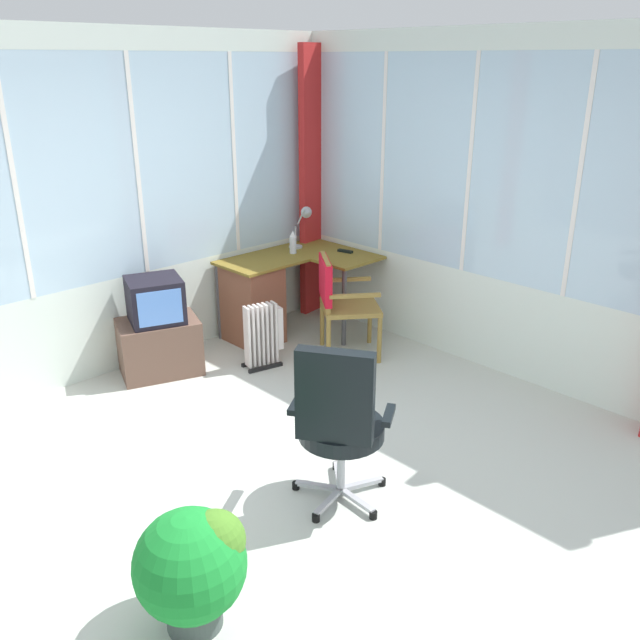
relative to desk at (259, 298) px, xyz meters
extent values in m
cube|color=beige|center=(-1.40, -1.95, -0.44)|extent=(5.80, 5.55, 0.06)
cube|color=silver|center=(-1.40, 0.35, -0.01)|extent=(4.80, 0.06, 0.79)
cube|color=silver|center=(-1.40, 0.35, 1.24)|extent=(4.70, 0.06, 1.72)
cube|color=silver|center=(-1.40, 0.35, 2.19)|extent=(4.80, 0.06, 0.18)
cube|color=white|center=(-1.88, 0.35, 1.24)|extent=(0.04, 0.07, 1.72)
cube|color=white|center=(-0.92, 0.35, 1.24)|extent=(0.04, 0.07, 1.72)
cube|color=white|center=(0.04, 0.35, 1.24)|extent=(0.04, 0.07, 1.72)
cube|color=silver|center=(1.03, -1.95, -0.01)|extent=(0.06, 4.55, 0.79)
cube|color=silver|center=(1.03, -1.95, 1.24)|extent=(0.06, 4.46, 1.72)
cube|color=silver|center=(1.03, -1.95, 2.19)|extent=(0.06, 4.55, 0.18)
cube|color=white|center=(1.03, -2.41, 1.24)|extent=(0.07, 0.04, 1.72)
cube|color=white|center=(1.03, -1.50, 1.24)|extent=(0.07, 0.04, 1.72)
cube|color=white|center=(1.03, -0.59, 1.24)|extent=(0.07, 0.04, 1.72)
cube|color=red|center=(0.90, 0.22, 0.89)|extent=(0.33, 0.12, 2.59)
cube|color=olive|center=(0.34, 0.02, 0.33)|extent=(1.28, 0.56, 0.02)
cube|color=olive|center=(0.70, -0.48, 0.33)|extent=(0.56, 0.43, 0.02)
cube|color=brown|center=(-0.07, 0.02, -0.05)|extent=(0.40, 0.52, 0.71)
cylinder|color=#4C4C51|center=(0.46, -0.65, -0.05)|extent=(0.04, 0.04, 0.72)
cylinder|color=#4C4C51|center=(-0.26, 0.26, -0.05)|extent=(0.04, 0.04, 0.72)
cylinder|color=#B2B7BC|center=(0.58, 0.12, 0.35)|extent=(0.13, 0.13, 0.02)
cylinder|color=#B2B7BC|center=(0.58, 0.12, 0.45)|extent=(0.02, 0.02, 0.19)
cylinder|color=#B2B7BC|center=(0.63, 0.09, 0.64)|extent=(0.02, 0.11, 0.17)
cone|color=#B2B7BC|center=(0.68, 0.05, 0.68)|extent=(0.14, 0.14, 0.12)
cube|color=black|center=(0.80, -0.33, 0.35)|extent=(0.07, 0.16, 0.02)
cylinder|color=silver|center=(0.43, -0.01, 0.42)|extent=(0.06, 0.06, 0.16)
cone|color=white|center=(0.43, -0.01, 0.53)|extent=(0.06, 0.06, 0.06)
cylinder|color=olive|center=(0.40, -1.13, -0.20)|extent=(0.04, 0.04, 0.42)
cylinder|color=olive|center=(0.67, -0.78, -0.20)|extent=(0.04, 0.04, 0.42)
cylinder|color=olive|center=(0.05, -0.86, -0.20)|extent=(0.04, 0.04, 0.42)
cylinder|color=olive|center=(0.32, -0.51, -0.20)|extent=(0.04, 0.04, 0.42)
cube|color=olive|center=(0.36, -0.82, 0.03)|extent=(0.67, 0.67, 0.04)
cube|color=olive|center=(0.18, -0.69, 0.27)|extent=(0.29, 0.37, 0.43)
cube|color=red|center=(0.18, -0.69, 0.29)|extent=(0.32, 0.40, 0.36)
cube|color=olive|center=(0.23, -1.00, 0.21)|extent=(0.37, 0.29, 0.03)
cube|color=olive|center=(0.49, -0.65, 0.21)|extent=(0.37, 0.29, 0.03)
cube|color=#B7B7BF|center=(-1.26, -2.09, -0.36)|extent=(0.18, 0.26, 0.02)
cylinder|color=black|center=(-1.34, -1.98, -0.39)|extent=(0.05, 0.05, 0.05)
cube|color=#B7B7BF|center=(-1.32, -2.25, -0.36)|extent=(0.28, 0.10, 0.02)
cylinder|color=black|center=(-1.46, -2.28, -0.39)|extent=(0.05, 0.05, 0.05)
cube|color=#B7B7BF|center=(-1.20, -2.35, -0.36)|extent=(0.06, 0.28, 0.02)
cylinder|color=black|center=(-1.21, -2.49, -0.39)|extent=(0.05, 0.05, 0.05)
cube|color=#B7B7BF|center=(-1.06, -2.27, -0.36)|extent=(0.27, 0.14, 0.02)
cylinder|color=black|center=(-0.93, -2.32, -0.39)|extent=(0.05, 0.05, 0.05)
cube|color=#B7B7BF|center=(-1.10, -2.11, -0.36)|extent=(0.21, 0.24, 0.02)
cylinder|color=black|center=(-1.01, -2.00, -0.39)|extent=(0.05, 0.05, 0.05)
cylinder|color=#B7B7BF|center=(-1.19, -2.21, -0.17)|extent=(0.05, 0.05, 0.36)
cylinder|color=black|center=(-1.19, -2.21, 0.05)|extent=(0.50, 0.50, 0.09)
cube|color=black|center=(-1.35, -2.31, 0.36)|extent=(0.30, 0.41, 0.53)
cube|color=black|center=(-1.04, -2.44, 0.18)|extent=(0.21, 0.16, 0.04)
cube|color=black|center=(-1.33, -1.98, 0.18)|extent=(0.21, 0.16, 0.04)
cube|color=brown|center=(-1.05, 0.02, -0.18)|extent=(0.75, 0.63, 0.46)
cube|color=black|center=(-1.05, 0.02, 0.23)|extent=(0.53, 0.52, 0.36)
cube|color=#5A8EE5|center=(-1.12, -0.17, 0.23)|extent=(0.33, 0.13, 0.28)
cube|color=silver|center=(-0.50, -0.45, -0.11)|extent=(0.04, 0.10, 0.53)
cube|color=silver|center=(-0.46, -0.46, -0.11)|extent=(0.04, 0.10, 0.53)
cube|color=silver|center=(-0.42, -0.47, -0.11)|extent=(0.04, 0.10, 0.53)
cube|color=silver|center=(-0.37, -0.48, -0.11)|extent=(0.04, 0.10, 0.53)
cube|color=silver|center=(-0.33, -0.49, -0.11)|extent=(0.04, 0.10, 0.53)
cube|color=silver|center=(-0.29, -0.50, -0.11)|extent=(0.04, 0.10, 0.53)
cube|color=silver|center=(-0.25, -0.51, -0.11)|extent=(0.04, 0.10, 0.53)
cube|color=black|center=(-0.39, -0.55, -0.39)|extent=(0.31, 0.10, 0.03)
cube|color=black|center=(-0.36, -0.42, -0.39)|extent=(0.31, 0.10, 0.03)
cube|color=silver|center=(-0.21, -0.52, -0.09)|extent=(0.07, 0.10, 0.37)
cylinder|color=#3F4A47|center=(-2.37, -2.42, -0.33)|extent=(0.26, 0.26, 0.15)
sphere|color=#1A862F|center=(-2.37, -2.42, -0.06)|extent=(0.52, 0.52, 0.52)
sphere|color=#497F27|center=(-2.27, -2.48, 0.04)|extent=(0.28, 0.28, 0.28)
camera|label=1|loc=(-3.60, -4.52, 2.05)|focal=37.33mm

